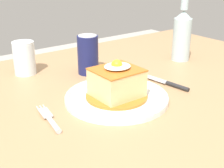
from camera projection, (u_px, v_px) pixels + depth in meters
name	position (u px, v px, depth m)	size (l,w,h in m)	color
dining_table	(126.00, 120.00, 0.92)	(1.39, 0.96, 0.73)	#A87F56
main_plate	(117.00, 97.00, 0.82)	(0.27, 0.27, 0.02)	white
sandwich_meal	(117.00, 83.00, 0.80)	(0.16, 0.16, 0.10)	#C66B23
fork	(50.00, 120.00, 0.71)	(0.04, 0.14, 0.01)	silver
knife	(171.00, 84.00, 0.91)	(0.04, 0.17, 0.01)	#262628
soda_can	(88.00, 55.00, 0.99)	(0.07, 0.07, 0.12)	#191E51
beer_bottle_clear	(182.00, 33.00, 1.11)	(0.06, 0.06, 0.27)	#ADC6CC
drinking_glass	(25.00, 60.00, 0.99)	(0.07, 0.07, 0.10)	gold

